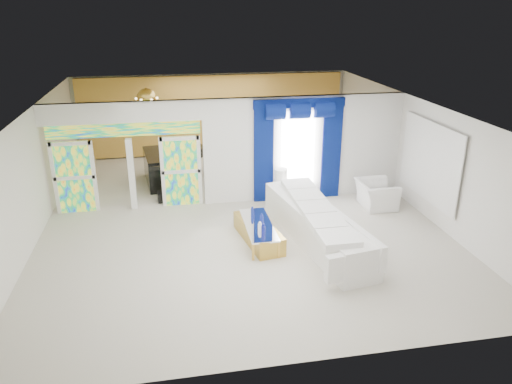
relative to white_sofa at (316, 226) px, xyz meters
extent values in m
plane|color=#B7AF9E|center=(-1.63, 1.95, -0.41)|extent=(12.00, 12.00, 0.00)
cube|color=white|center=(0.52, 2.95, 1.09)|extent=(5.70, 0.18, 3.00)
cube|color=white|center=(-4.48, 2.95, 2.31)|extent=(4.30, 0.18, 0.55)
cube|color=#994C3F|center=(-5.90, 2.95, 0.59)|extent=(0.95, 0.04, 2.00)
cube|color=#994C3F|center=(-3.05, 2.95, 0.59)|extent=(0.95, 0.04, 2.00)
cube|color=#994C3F|center=(-4.48, 2.95, 1.84)|extent=(4.00, 0.05, 0.35)
cube|color=white|center=(0.27, 2.85, 1.04)|extent=(1.00, 0.02, 2.30)
cube|color=#030340|center=(-0.73, 2.82, 0.99)|extent=(0.55, 0.10, 2.80)
cube|color=#030340|center=(1.27, 2.82, 0.99)|extent=(0.55, 0.10, 2.80)
cube|color=#030340|center=(0.27, 2.82, 2.41)|extent=(2.60, 0.12, 0.25)
cube|color=white|center=(3.31, 0.95, 1.14)|extent=(0.04, 2.70, 1.90)
cube|color=gold|center=(-1.63, 7.85, 1.09)|extent=(9.70, 0.12, 2.90)
cube|color=white|center=(0.00, 0.00, 0.00)|extent=(1.63, 4.41, 0.82)
cube|color=#B79239|center=(-1.35, 0.30, -0.20)|extent=(0.96, 2.02, 0.43)
cube|color=white|center=(0.04, 2.61, -0.19)|extent=(1.33, 0.51, 0.43)
cylinder|color=white|center=(-0.26, 2.61, 0.31)|extent=(0.36, 0.36, 0.58)
imported|color=white|center=(2.31, 1.81, -0.05)|extent=(1.00, 1.14, 0.73)
cube|color=black|center=(-3.36, 4.92, 0.08)|extent=(1.70, 2.11, 0.99)
cube|color=black|center=(-3.36, 3.32, -0.27)|extent=(0.86, 0.41, 0.28)
cube|color=tan|center=(-6.05, 5.39, 0.00)|extent=(0.67, 0.63, 0.81)
sphere|color=gold|center=(-3.93, 5.35, 2.24)|extent=(0.60, 0.60, 0.60)
cylinder|color=white|center=(-1.37, -0.01, 0.10)|extent=(0.10, 0.10, 0.16)
cylinder|color=navy|center=(-1.33, -0.18, 0.11)|extent=(0.09, 0.09, 0.19)
cylinder|color=navy|center=(-1.27, 0.29, 0.14)|extent=(0.08, 0.08, 0.24)
cylinder|color=navy|center=(-1.40, 0.82, 0.12)|extent=(0.08, 0.08, 0.20)
camera|label=1|loc=(-3.33, -10.11, 4.98)|focal=34.20mm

